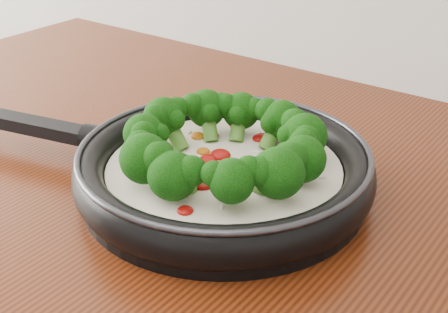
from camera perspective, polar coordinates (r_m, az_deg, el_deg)
The scene contains 1 object.
skillet at distance 0.74m, azimuth -0.18°, elevation -0.74°, with size 0.59×0.43×0.10m.
Camera 1 is at (0.35, 0.52, 1.29)m, focal length 49.76 mm.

